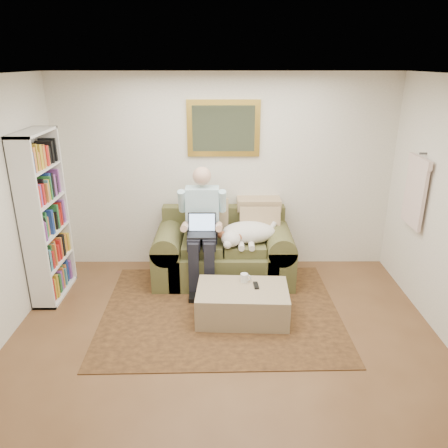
{
  "coord_description": "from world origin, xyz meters",
  "views": [
    {
      "loc": [
        -0.02,
        -3.2,
        2.72
      ],
      "look_at": [
        -0.0,
        1.51,
        0.95
      ],
      "focal_mm": 35.0,
      "sensor_mm": 36.0,
      "label": 1
    }
  ],
  "objects_px": {
    "seated_man": "(202,229)",
    "bookshelf": "(45,217)",
    "coffee_mug": "(244,278)",
    "ottoman": "(242,303)",
    "laptop": "(202,229)",
    "sleeping_dog": "(249,232)",
    "sofa": "(224,256)"
  },
  "relations": [
    {
      "from": "seated_man",
      "to": "bookshelf",
      "type": "distance_m",
      "value": 1.86
    },
    {
      "from": "seated_man",
      "to": "coffee_mug",
      "type": "relative_size",
      "value": 14.98
    },
    {
      "from": "ottoman",
      "to": "bookshelf",
      "type": "distance_m",
      "value": 2.5
    },
    {
      "from": "coffee_mug",
      "to": "laptop",
      "type": "bearing_deg",
      "value": 130.47
    },
    {
      "from": "ottoman",
      "to": "bookshelf",
      "type": "height_order",
      "value": "bookshelf"
    },
    {
      "from": "seated_man",
      "to": "sleeping_dog",
      "type": "xyz_separation_m",
      "value": [
        0.59,
        0.07,
        -0.07
      ]
    },
    {
      "from": "laptop",
      "to": "ottoman",
      "type": "height_order",
      "value": "laptop"
    },
    {
      "from": "sleeping_dog",
      "to": "ottoman",
      "type": "bearing_deg",
      "value": -97.34
    },
    {
      "from": "sofa",
      "to": "ottoman",
      "type": "distance_m",
      "value": 1.01
    },
    {
      "from": "sofa",
      "to": "sleeping_dog",
      "type": "height_order",
      "value": "sofa"
    },
    {
      "from": "coffee_mug",
      "to": "bookshelf",
      "type": "xyz_separation_m",
      "value": [
        -2.32,
        0.4,
        0.58
      ]
    },
    {
      "from": "sofa",
      "to": "bookshelf",
      "type": "height_order",
      "value": "bookshelf"
    },
    {
      "from": "bookshelf",
      "to": "ottoman",
      "type": "bearing_deg",
      "value": -13.72
    },
    {
      "from": "sleeping_dog",
      "to": "sofa",
      "type": "bearing_deg",
      "value": 164.26
    },
    {
      "from": "bookshelf",
      "to": "sofa",
      "type": "bearing_deg",
      "value": 11.25
    },
    {
      "from": "sleeping_dog",
      "to": "bookshelf",
      "type": "xyz_separation_m",
      "value": [
        -2.41,
        -0.33,
        0.32
      ]
    },
    {
      "from": "sleeping_dog",
      "to": "ottoman",
      "type": "distance_m",
      "value": 1.02
    },
    {
      "from": "seated_man",
      "to": "ottoman",
      "type": "distance_m",
      "value": 1.1
    },
    {
      "from": "ottoman",
      "to": "coffee_mug",
      "type": "distance_m",
      "value": 0.28
    },
    {
      "from": "bookshelf",
      "to": "seated_man",
      "type": "bearing_deg",
      "value": 7.89
    },
    {
      "from": "seated_man",
      "to": "laptop",
      "type": "relative_size",
      "value": 4.33
    },
    {
      "from": "sofa",
      "to": "laptop",
      "type": "bearing_deg",
      "value": -138.98
    },
    {
      "from": "sleeping_dog",
      "to": "ottoman",
      "type": "xyz_separation_m",
      "value": [
        -0.11,
        -0.89,
        -0.5
      ]
    },
    {
      "from": "sleeping_dog",
      "to": "bookshelf",
      "type": "distance_m",
      "value": 2.46
    },
    {
      "from": "sleeping_dog",
      "to": "coffee_mug",
      "type": "bearing_deg",
      "value": -96.97
    },
    {
      "from": "sleeping_dog",
      "to": "coffee_mug",
      "type": "relative_size",
      "value": 7.33
    },
    {
      "from": "laptop",
      "to": "sleeping_dog",
      "type": "relative_size",
      "value": 0.47
    },
    {
      "from": "sleeping_dog",
      "to": "ottoman",
      "type": "height_order",
      "value": "sleeping_dog"
    },
    {
      "from": "sleeping_dog",
      "to": "coffee_mug",
      "type": "height_order",
      "value": "sleeping_dog"
    },
    {
      "from": "ottoman",
      "to": "bookshelf",
      "type": "relative_size",
      "value": 0.5
    },
    {
      "from": "seated_man",
      "to": "sleeping_dog",
      "type": "relative_size",
      "value": 2.04
    },
    {
      "from": "sleeping_dog",
      "to": "bookshelf",
      "type": "bearing_deg",
      "value": -172.3
    }
  ]
}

